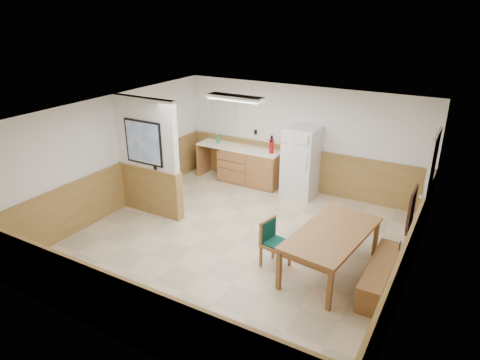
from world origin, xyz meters
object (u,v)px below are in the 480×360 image
Objects in this scene: refrigerator at (301,162)px; dining_bench at (380,269)px; soap_bottle at (218,139)px; dining_chair at (272,239)px; dining_table at (332,237)px; fire_extinguisher at (272,145)px.

refrigerator is 1.02× the size of dining_bench.
soap_bottle is (-4.77, 2.79, 0.67)m from dining_bench.
refrigerator is 3.07m from dining_chair.
soap_bottle is at bearing 179.44° from refrigerator.
refrigerator reaches higher than dining_table.
fire_extinguisher reaches higher than dining_bench.
fire_extinguisher is 1.83× the size of soap_bottle.
refrigerator is at bearing 128.64° from dining_table.
refrigerator is 3.73m from dining_bench.
dining_table is at bearing -57.51° from refrigerator.
dining_table is at bearing 175.85° from dining_bench.
dining_chair is at bearing -45.34° from soap_bottle.
soap_bottle is at bearing 149.74° from dining_bench.
refrigerator is 2.29m from soap_bottle.
refrigerator reaches higher than dining_bench.
refrigerator reaches higher than soap_bottle.
refrigerator is 3.78× the size of fire_extinguisher.
refrigerator is 3.15m from dining_table.
dining_chair is at bearing -75.78° from refrigerator.
dining_chair is (-1.78, -0.24, 0.15)m from dining_bench.
refrigerator reaches higher than dining_chair.
fire_extinguisher is (-2.41, 2.70, 0.43)m from dining_table.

